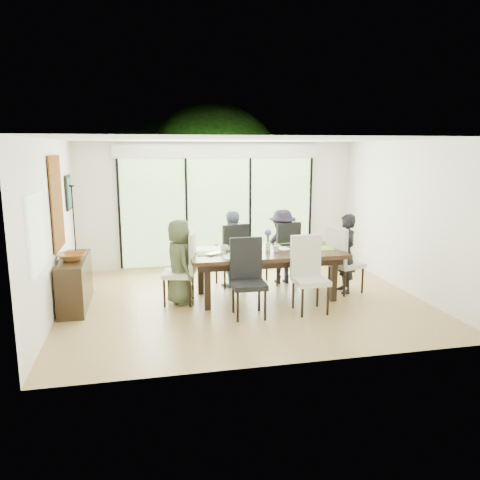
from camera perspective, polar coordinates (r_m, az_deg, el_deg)
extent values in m
cube|color=olive|center=(8.10, 0.37, -7.32)|extent=(6.00, 5.00, 0.01)
cube|color=white|center=(7.69, 0.40, 12.21)|extent=(6.00, 5.00, 0.01)
cube|color=white|center=(10.22, -2.66, 4.32)|extent=(6.00, 0.02, 2.70)
cube|color=beige|center=(5.40, 6.13, -1.89)|extent=(6.00, 0.02, 2.70)
cube|color=beige|center=(7.72, -21.99, 1.29)|extent=(0.02, 5.00, 2.70)
cube|color=white|center=(8.92, 19.64, 2.68)|extent=(0.02, 5.00, 2.70)
cube|color=#598C3F|center=(10.20, -2.61, 3.46)|extent=(4.20, 0.02, 2.30)
cube|color=white|center=(10.10, -2.67, 10.78)|extent=(4.40, 0.06, 0.28)
cube|color=black|center=(10.07, -14.49, 3.01)|extent=(0.05, 0.04, 2.30)
cube|color=black|center=(10.10, -6.53, 3.32)|extent=(0.05, 0.04, 2.30)
cube|color=black|center=(10.33, 1.24, 3.56)|extent=(0.05, 0.04, 2.30)
cube|color=black|center=(10.74, 8.54, 3.73)|extent=(0.05, 0.04, 2.30)
cube|color=#8CAD7F|center=(6.53, -23.48, 0.85)|extent=(0.02, 0.90, 1.00)
cube|color=brown|center=(11.34, -3.33, -2.20)|extent=(6.00, 1.80, 0.10)
cube|color=brown|center=(11.99, -3.95, 1.46)|extent=(6.00, 0.08, 0.06)
sphere|color=#14380F|center=(12.76, -12.72, 5.83)|extent=(3.20, 3.20, 3.20)
sphere|color=#14380F|center=(13.49, -3.30, 7.89)|extent=(4.00, 4.00, 4.00)
sphere|color=#14380F|center=(13.15, 5.08, 5.42)|extent=(2.80, 2.80, 2.80)
sphere|color=#14380F|center=(14.08, -7.79, 7.21)|extent=(3.60, 3.60, 3.60)
cube|color=black|center=(8.05, 3.16, -1.57)|extent=(2.65, 1.21, 0.07)
cube|color=black|center=(8.07, 3.15, -2.26)|extent=(2.43, 0.99, 0.11)
cube|color=black|center=(7.53, -4.00, -5.72)|extent=(0.10, 0.10, 0.76)
cube|color=black|center=(8.10, 11.35, -4.70)|extent=(0.10, 0.10, 0.76)
cube|color=black|center=(8.35, -4.84, -4.04)|extent=(0.10, 0.10, 0.76)
cube|color=black|center=(8.87, 9.16, -3.24)|extent=(0.10, 0.10, 0.76)
imported|color=#434E34|center=(7.82, -7.39, -2.65)|extent=(0.55, 0.74, 1.42)
imported|color=black|center=(8.56, 12.76, -1.62)|extent=(0.43, 0.67, 1.42)
imported|color=#798EAF|center=(8.75, -1.12, -1.07)|extent=(0.73, 0.53, 1.42)
imported|color=#231E2E|center=(8.99, 5.15, -0.78)|extent=(0.67, 0.43, 1.42)
cube|color=#7FA33A|center=(7.85, -3.55, -1.63)|extent=(0.49, 0.35, 0.01)
cube|color=#8CB03E|center=(8.33, 9.48, -1.01)|extent=(0.49, 0.35, 0.01)
cube|color=#71A139|center=(8.32, -0.56, -0.88)|extent=(0.49, 0.35, 0.01)
cube|color=#96BA42|center=(8.57, 6.01, -0.58)|extent=(0.49, 0.35, 0.01)
cube|color=white|center=(7.63, -0.24, -1.98)|extent=(0.49, 0.35, 0.01)
cube|color=black|center=(8.29, 0.19, -0.85)|extent=(0.29, 0.20, 0.01)
cube|color=black|center=(8.50, 5.80, -0.61)|extent=(0.26, 0.19, 0.01)
cube|color=white|center=(8.20, 7.98, -1.17)|extent=(0.33, 0.24, 0.00)
cube|color=white|center=(7.62, -0.24, -1.86)|extent=(0.29, 0.29, 0.03)
cube|color=#F1A51C|center=(7.62, -0.24, -1.72)|extent=(0.22, 0.22, 0.02)
cylinder|color=silver|center=(8.08, 3.41, -0.79)|extent=(0.09, 0.09, 0.13)
cylinder|color=#337226|center=(8.06, 3.43, 0.13)|extent=(0.04, 0.04, 0.18)
sphere|color=#4E54C4|center=(8.04, 3.43, 0.90)|extent=(0.12, 0.12, 0.12)
imported|color=silver|center=(7.76, -2.71, -1.68)|extent=(0.43, 0.39, 0.03)
imported|color=white|center=(8.02, -1.95, -0.97)|extent=(0.18, 0.18, 0.11)
imported|color=white|center=(7.97, 4.39, -1.09)|extent=(0.15, 0.15, 0.10)
imported|color=white|center=(8.36, 8.28, -0.58)|extent=(0.14, 0.14, 0.11)
imported|color=white|center=(8.15, 4.77, -1.12)|extent=(0.22, 0.27, 0.02)
cube|color=black|center=(8.13, -19.47, -4.90)|extent=(0.41, 1.44, 0.81)
imported|color=brown|center=(7.92, -19.77, -1.91)|extent=(0.43, 0.43, 0.10)
cylinder|color=black|center=(8.37, -19.36, -1.46)|extent=(0.09, 0.09, 0.04)
cylinder|color=black|center=(8.27, -19.61, 2.38)|extent=(0.02, 0.02, 1.13)
cylinder|color=black|center=(8.21, -19.87, 6.23)|extent=(0.09, 0.09, 0.03)
cylinder|color=silver|center=(8.20, -19.89, 6.60)|extent=(0.03, 0.03, 0.09)
cube|color=#964A15|center=(8.06, -21.42, 4.23)|extent=(0.02, 1.00, 1.50)
cube|color=black|center=(9.33, -20.19, 5.47)|extent=(0.03, 0.55, 0.65)
cube|color=#164548|center=(9.33, -20.07, 5.48)|extent=(0.01, 0.45, 0.55)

